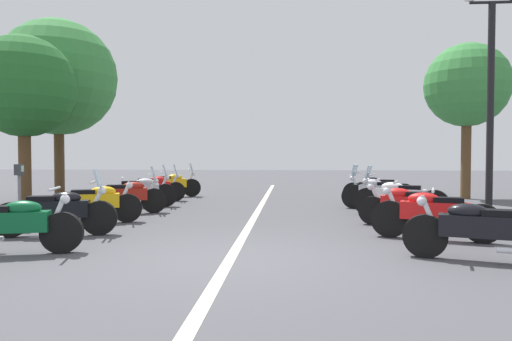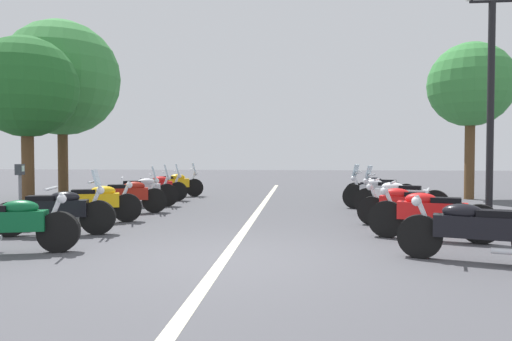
# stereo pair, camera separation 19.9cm
# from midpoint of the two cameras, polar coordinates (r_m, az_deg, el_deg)

# --- Properties ---
(ground_plane) EXTENTS (80.00, 80.00, 0.00)m
(ground_plane) POSITION_cam_midpoint_polar(r_m,az_deg,el_deg) (6.51, -4.19, -11.06)
(ground_plane) COLOR #4C4C51
(lane_centre_stripe) EXTENTS (21.25, 0.16, 0.01)m
(lane_centre_stripe) POSITION_cam_midpoint_polar(r_m,az_deg,el_deg) (11.87, -0.29, -5.17)
(lane_centre_stripe) COLOR beige
(lane_centre_stripe) RESTS_ON ground_plane
(motorcycle_left_row_0) EXTENTS (0.78, 2.02, 0.99)m
(motorcycle_left_row_0) POSITION_cam_midpoint_polar(r_m,az_deg,el_deg) (7.65, -29.02, -5.94)
(motorcycle_left_row_0) COLOR black
(motorcycle_left_row_0) RESTS_ON ground_plane
(motorcycle_left_row_1) EXTENTS (0.80, 2.12, 1.21)m
(motorcycle_left_row_1) POSITION_cam_midpoint_polar(r_m,az_deg,el_deg) (9.01, -24.25, -4.62)
(motorcycle_left_row_1) COLOR black
(motorcycle_left_row_1) RESTS_ON ground_plane
(motorcycle_left_row_2) EXTENTS (0.91, 1.91, 0.99)m
(motorcycle_left_row_2) POSITION_cam_midpoint_polar(r_m,az_deg,el_deg) (10.38, -20.05, -3.81)
(motorcycle_left_row_2) COLOR black
(motorcycle_left_row_2) RESTS_ON ground_plane
(motorcycle_left_row_3) EXTENTS (0.91, 1.91, 1.20)m
(motorcycle_left_row_3) POSITION_cam_midpoint_polar(r_m,az_deg,el_deg) (11.84, -16.32, -3.03)
(motorcycle_left_row_3) COLOR black
(motorcycle_left_row_3) RESTS_ON ground_plane
(motorcycle_left_row_4) EXTENTS (0.89, 2.07, 1.22)m
(motorcycle_left_row_4) POSITION_cam_midpoint_polar(r_m,az_deg,el_deg) (13.21, -14.81, -2.47)
(motorcycle_left_row_4) COLOR black
(motorcycle_left_row_4) RESTS_ON ground_plane
(motorcycle_left_row_5) EXTENTS (0.84, 2.01, 1.20)m
(motorcycle_left_row_5) POSITION_cam_midpoint_polar(r_m,az_deg,el_deg) (14.84, -13.09, -2.04)
(motorcycle_left_row_5) COLOR black
(motorcycle_left_row_5) RESTS_ON ground_plane
(motorcycle_left_row_6) EXTENTS (0.91, 2.11, 1.21)m
(motorcycle_left_row_6) POSITION_cam_midpoint_polar(r_m,az_deg,el_deg) (16.27, -11.02, -1.66)
(motorcycle_left_row_6) COLOR black
(motorcycle_left_row_6) RESTS_ON ground_plane
(motorcycle_right_row_0) EXTENTS (0.92, 2.02, 0.99)m
(motorcycle_right_row_0) POSITION_cam_midpoint_polar(r_m,az_deg,el_deg) (6.94, 25.60, -6.67)
(motorcycle_right_row_0) COLOR black
(motorcycle_right_row_0) RESTS_ON ground_plane
(motorcycle_right_row_1) EXTENTS (0.93, 2.08, 1.01)m
(motorcycle_right_row_1) POSITION_cam_midpoint_polar(r_m,az_deg,el_deg) (8.40, 20.75, -5.06)
(motorcycle_right_row_1) COLOR black
(motorcycle_right_row_1) RESTS_ON ground_plane
(motorcycle_right_row_2) EXTENTS (0.88, 1.91, 0.98)m
(motorcycle_right_row_2) POSITION_cam_midpoint_polar(r_m,az_deg,el_deg) (9.80, 17.75, -4.16)
(motorcycle_right_row_2) COLOR black
(motorcycle_right_row_2) RESTS_ON ground_plane
(motorcycle_right_row_3) EXTENTS (1.02, 2.11, 1.23)m
(motorcycle_right_row_3) POSITION_cam_midpoint_polar(r_m,az_deg,el_deg) (11.33, 17.01, -3.18)
(motorcycle_right_row_3) COLOR black
(motorcycle_right_row_3) RESTS_ON ground_plane
(motorcycle_right_row_4) EXTENTS (0.97, 1.93, 1.22)m
(motorcycle_right_row_4) POSITION_cam_midpoint_polar(r_m,az_deg,el_deg) (12.64, 14.61, -2.65)
(motorcycle_right_row_4) COLOR black
(motorcycle_right_row_4) RESTS_ON ground_plane
(motorcycle_right_row_5) EXTENTS (0.94, 2.08, 1.20)m
(motorcycle_right_row_5) POSITION_cam_midpoint_polar(r_m,az_deg,el_deg) (14.27, 14.59, -2.18)
(motorcycle_right_row_5) COLOR black
(motorcycle_right_row_5) RESTS_ON ground_plane
(street_lamp_twin_globe) EXTENTS (0.32, 1.22, 4.98)m
(street_lamp_twin_globe) POSITION_cam_midpoint_polar(r_m,az_deg,el_deg) (10.81, 26.97, 11.97)
(street_lamp_twin_globe) COLOR black
(street_lamp_twin_globe) RESTS_ON ground_plane
(parking_meter) EXTENTS (0.19, 0.14, 1.29)m
(parking_meter) POSITION_cam_midpoint_polar(r_m,az_deg,el_deg) (10.30, -28.09, -1.47)
(parking_meter) COLOR slate
(parking_meter) RESTS_ON ground_plane
(roadside_tree_0) EXTENTS (2.79, 2.79, 5.23)m
(roadside_tree_0) POSITION_cam_midpoint_polar(r_m,az_deg,el_deg) (17.01, 24.69, 9.63)
(roadside_tree_0) COLOR brown
(roadside_tree_0) RESTS_ON ground_plane
(roadside_tree_1) EXTENTS (3.75, 3.75, 5.89)m
(roadside_tree_1) POSITION_cam_midpoint_polar(r_m,az_deg,el_deg) (16.47, -23.93, 10.59)
(roadside_tree_1) COLOR brown
(roadside_tree_1) RESTS_ON ground_plane
(roadside_tree_2) EXTENTS (2.72, 2.72, 4.68)m
(roadside_tree_2) POSITION_cam_midpoint_polar(r_m,az_deg,el_deg) (13.89, -27.54, 9.27)
(roadside_tree_2) COLOR brown
(roadside_tree_2) RESTS_ON ground_plane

